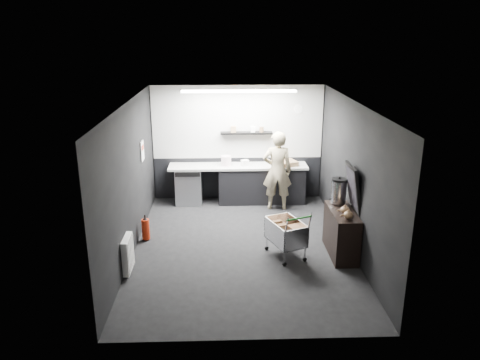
{
  "coord_description": "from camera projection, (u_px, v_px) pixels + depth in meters",
  "views": [
    {
      "loc": [
        -0.32,
        -7.96,
        3.92
      ],
      "look_at": [
        -0.03,
        0.4,
        1.2
      ],
      "focal_mm": 35.0,
      "sensor_mm": 36.0,
      "label": 1
    }
  ],
  "objects": [
    {
      "name": "wall_front",
      "position": [
        251.0,
        247.0,
        5.76
      ],
      "size": [
        5.5,
        0.0,
        5.5
      ],
      "primitive_type": "plane",
      "rotation": [
        -1.57,
        0.0,
        0.0
      ],
      "color": "black",
      "rests_on": "floor"
    },
    {
      "name": "white_container",
      "position": [
        245.0,
        163.0,
        10.75
      ],
      "size": [
        0.19,
        0.18,
        0.14
      ],
      "primitive_type": "cube",
      "rotation": [
        0.0,
        0.0,
        0.42
      ],
      "color": "white",
      "rests_on": "prep_counter"
    },
    {
      "name": "pink_tub",
      "position": [
        226.0,
        161.0,
        10.77
      ],
      "size": [
        0.23,
        0.23,
        0.23
      ],
      "primitive_type": "cylinder",
      "color": "white",
      "rests_on": "prep_counter"
    },
    {
      "name": "fire_extinguisher",
      "position": [
        146.0,
        228.0,
        9.01
      ],
      "size": [
        0.15,
        0.15,
        0.5
      ],
      "color": "#AF230B",
      "rests_on": "floor"
    },
    {
      "name": "ceiling_strip",
      "position": [
        239.0,
        91.0,
        9.72
      ],
      "size": [
        2.4,
        0.2,
        0.04
      ],
      "primitive_type": "cube",
      "color": "white",
      "rests_on": "ceiling"
    },
    {
      "name": "radiator",
      "position": [
        128.0,
        254.0,
        7.76
      ],
      "size": [
        0.1,
        0.5,
        0.6
      ],
      "primitive_type": "cube",
      "color": "white",
      "rests_on": "wall_left"
    },
    {
      "name": "kitchen_wall_panel",
      "position": [
        238.0,
        122.0,
        10.81
      ],
      "size": [
        3.95,
        0.02,
        1.7
      ],
      "primitive_type": "cube",
      "color": "silver",
      "rests_on": "wall_back"
    },
    {
      "name": "poster",
      "position": [
        142.0,
        151.0,
        9.48
      ],
      "size": [
        0.02,
        0.3,
        0.4
      ],
      "primitive_type": "cube",
      "color": "white",
      "rests_on": "wall_left"
    },
    {
      "name": "dado_panel",
      "position": [
        238.0,
        178.0,
        11.23
      ],
      "size": [
        3.95,
        0.02,
        1.0
      ],
      "primitive_type": "cube",
      "color": "black",
      "rests_on": "wall_back"
    },
    {
      "name": "poster_red_band",
      "position": [
        142.0,
        148.0,
        9.46
      ],
      "size": [
        0.02,
        0.22,
        0.1
      ],
      "primitive_type": "cube",
      "color": "red",
      "rests_on": "poster"
    },
    {
      "name": "ceiling",
      "position": [
        242.0,
        103.0,
        7.95
      ],
      "size": [
        5.5,
        5.5,
        0.0
      ],
      "primitive_type": "plane",
      "rotation": [
        3.14,
        0.0,
        0.0
      ],
      "color": "silver",
      "rests_on": "wall_back"
    },
    {
      "name": "shopping_cart",
      "position": [
        286.0,
        234.0,
        8.34
      ],
      "size": [
        0.77,
        1.0,
        0.91
      ],
      "color": "silver",
      "rests_on": "floor"
    },
    {
      "name": "floating_shelf",
      "position": [
        246.0,
        133.0,
        10.79
      ],
      "size": [
        1.2,
        0.22,
        0.04
      ],
      "primitive_type": "cube",
      "color": "black",
      "rests_on": "wall_back"
    },
    {
      "name": "person",
      "position": [
        277.0,
        171.0,
        10.41
      ],
      "size": [
        0.67,
        0.46,
        1.79
      ],
      "primitive_type": "imported",
      "rotation": [
        0.0,
        0.0,
        3.1
      ],
      "color": "beige",
      "rests_on": "floor"
    },
    {
      "name": "wall_clock",
      "position": [
        298.0,
        109.0,
        10.76
      ],
      "size": [
        0.2,
        0.03,
        0.2
      ],
      "primitive_type": "cylinder",
      "rotation": [
        1.57,
        0.0,
        0.0
      ],
      "color": "white",
      "rests_on": "wall_back"
    },
    {
      "name": "wall_right",
      "position": [
        353.0,
        178.0,
        8.44
      ],
      "size": [
        0.0,
        5.5,
        5.5
      ],
      "primitive_type": "plane",
      "rotation": [
        1.57,
        0.0,
        -1.57
      ],
      "color": "black",
      "rests_on": "floor"
    },
    {
      "name": "cardboard_box",
      "position": [
        285.0,
        163.0,
        10.78
      ],
      "size": [
        0.64,
        0.57,
        0.11
      ],
      "primitive_type": "cube",
      "rotation": [
        0.0,
        0.0,
        0.39
      ],
      "color": "#906F4D",
      "rests_on": "prep_counter"
    },
    {
      "name": "floor",
      "position": [
        242.0,
        247.0,
        8.79
      ],
      "size": [
        5.5,
        5.5,
        0.0
      ],
      "primitive_type": "plane",
      "color": "black",
      "rests_on": "ground"
    },
    {
      "name": "wall_left",
      "position": [
        130.0,
        180.0,
        8.3
      ],
      "size": [
        0.0,
        5.5,
        5.5
      ],
      "primitive_type": "plane",
      "rotation": [
        1.57,
        0.0,
        1.57
      ],
      "color": "black",
      "rests_on": "floor"
    },
    {
      "name": "prep_counter",
      "position": [
        244.0,
        183.0,
        10.95
      ],
      "size": [
        3.2,
        0.61,
        0.9
      ],
      "color": "black",
      "rests_on": "floor"
    },
    {
      "name": "wall_back",
      "position": [
        238.0,
        143.0,
        10.99
      ],
      "size": [
        5.5,
        0.0,
        5.5
      ],
      "primitive_type": "plane",
      "rotation": [
        1.57,
        0.0,
        0.0
      ],
      "color": "black",
      "rests_on": "floor"
    },
    {
      "name": "sideboard",
      "position": [
        342.0,
        226.0,
        8.4
      ],
      "size": [
        0.48,
        1.12,
        1.67
      ],
      "color": "black",
      "rests_on": "floor"
    }
  ]
}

